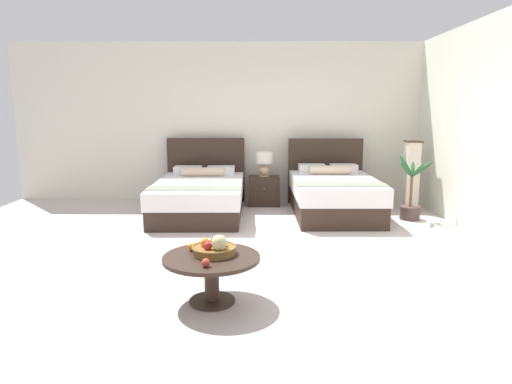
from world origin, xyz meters
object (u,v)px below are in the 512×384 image
bed_near_corner (333,194)px  fruit_bowl (215,248)px  bed_near_window (200,195)px  loose_orange (192,247)px  floor_lamp_corner (411,176)px  table_lamp (264,161)px  coffee_table (212,267)px  potted_palm (411,202)px  loose_apple (206,263)px  nightstand (264,191)px

bed_near_corner → fruit_bowl: bed_near_corner is taller
bed_near_window → loose_orange: 3.34m
fruit_bowl → floor_lamp_corner: floor_lamp_corner is taller
table_lamp → coffee_table: 4.24m
table_lamp → coffee_table: table_lamp is taller
fruit_bowl → potted_palm: (2.72, 3.09, -0.21)m
bed_near_corner → fruit_bowl: size_ratio=5.14×
table_lamp → fruit_bowl: bearing=-96.2°
bed_near_corner → potted_palm: (1.15, -0.31, -0.05)m
bed_near_window → loose_apple: bearing=-81.6°
table_lamp → fruit_bowl: table_lamp is taller
coffee_table → bed_near_window: bearing=99.3°
table_lamp → potted_palm: (2.27, -1.05, -0.51)m
coffee_table → fruit_bowl: (0.03, 0.05, 0.16)m
bed_near_corner → loose_apple: bed_near_corner is taller
nightstand → loose_apple: 4.48m
bed_near_window → potted_palm: bearing=-5.5°
bed_near_corner → nightstand: bed_near_corner is taller
fruit_bowl → loose_apple: bearing=-96.9°
bed_near_corner → floor_lamp_corner: 1.42m
nightstand → coffee_table: (-0.47, -4.17, 0.07)m
bed_near_window → loose_apple: (0.55, -3.74, 0.16)m
loose_apple → floor_lamp_corner: bearing=54.0°
loose_apple → floor_lamp_corner: (2.96, 4.08, 0.12)m
nightstand → potted_palm: size_ratio=0.54×
loose_orange → floor_lamp_corner: (3.14, 3.65, 0.12)m
potted_palm → loose_apple: bearing=-128.9°
loose_apple → nightstand: bearing=83.7°
table_lamp → loose_apple: 4.50m
fruit_bowl → nightstand: bearing=83.8°
coffee_table → loose_orange: (-0.19, 0.15, 0.14)m
loose_orange → table_lamp: bearing=80.7°
fruit_bowl → floor_lamp_corner: (2.92, 3.75, 0.09)m
bed_near_corner → coffee_table: (-1.60, -3.45, -0.00)m
nightstand → floor_lamp_corner: 2.52m
loose_apple → floor_lamp_corner: size_ratio=0.06×
nightstand → potted_palm: potted_palm is taller
coffee_table → potted_palm: size_ratio=0.85×
bed_near_window → fruit_bowl: bed_near_window is taller
nightstand → loose_apple: bearing=-96.3°
bed_near_window → coffee_table: bed_near_window is taller
table_lamp → nightstand: bearing=-90.0°
bed_near_corner → table_lamp: bed_near_corner is taller
nightstand → fruit_bowl: size_ratio=1.37×
bed_near_window → floor_lamp_corner: floor_lamp_corner is taller
loose_apple → table_lamp: bearing=83.8°
table_lamp → loose_orange: 4.10m
table_lamp → bed_near_window: bearing=-145.1°
loose_orange → loose_apple: bearing=-67.6°
bed_near_window → potted_palm: bed_near_window is taller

